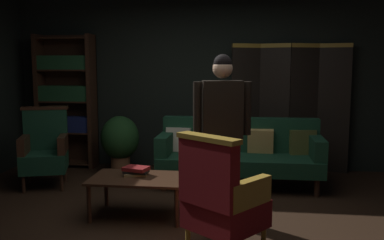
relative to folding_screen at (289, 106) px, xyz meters
The scene contains 13 objects.
ground_plane 2.79m from the folding_screen, 118.87° to the right, with size 10.00×10.00×0.00m, color black.
back_wall 1.34m from the folding_screen, behind, with size 7.20×0.10×2.80m, color black.
folding_screen is the anchor object (origin of this frame).
bookshelf 3.41m from the folding_screen, behind, with size 0.90×0.32×2.05m.
velvet_couch 1.21m from the folding_screen, 130.61° to the right, with size 2.12×0.78×0.88m.
coffee_table 2.83m from the folding_screen, 129.06° to the right, with size 1.00×0.64×0.42m.
armchair_gilt_accent 3.11m from the folding_screen, 105.54° to the right, with size 0.81×0.81×1.04m.
armchair_wing_left 3.50m from the folding_screen, 159.83° to the right, with size 0.73×0.73×1.04m.
standing_figure 2.31m from the folding_screen, 112.03° to the right, with size 0.58×0.29×1.70m.
potted_plant 2.54m from the folding_screen, 169.64° to the right, with size 0.56×0.56×0.85m.
book_tan_leather 2.79m from the folding_screen, 130.74° to the right, with size 0.24×0.17×0.03m, color #9E7A47.
book_black_cloth 2.79m from the folding_screen, 130.74° to the right, with size 0.26×0.15×0.03m, color black.
book_red_leather 2.78m from the folding_screen, 130.74° to the right, with size 0.25×0.18×0.04m, color maroon.
Camera 1 is at (0.64, -4.16, 1.61)m, focal length 40.14 mm.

